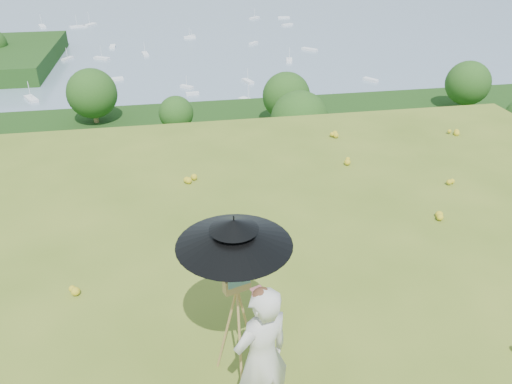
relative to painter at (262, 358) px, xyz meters
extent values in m
plane|color=#5A7220|center=(1.16, 1.57, -0.83)|extent=(14.00, 14.00, 0.00)
cube|color=#1B380F|center=(1.16, 36.57, -29.83)|extent=(140.00, 56.00, 22.00)
cube|color=slate|center=(1.16, 76.57, -36.83)|extent=(170.00, 28.00, 8.00)
plane|color=slate|center=(1.16, 241.57, -34.83)|extent=(700.00, 700.00, 0.00)
imported|color=beige|center=(0.00, 0.00, 0.00)|extent=(0.71, 0.61, 1.66)
camera|label=1|loc=(-0.65, -3.32, 3.64)|focal=35.00mm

